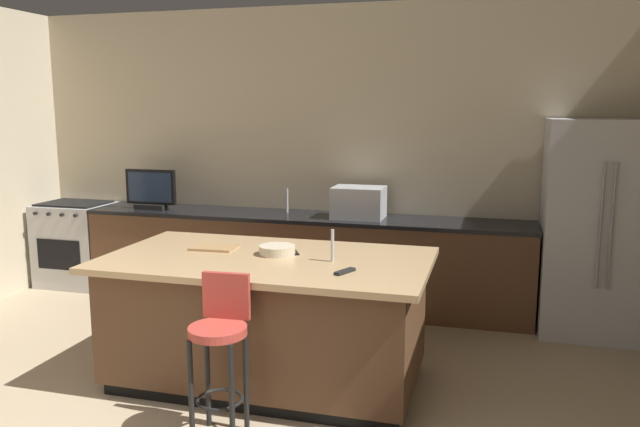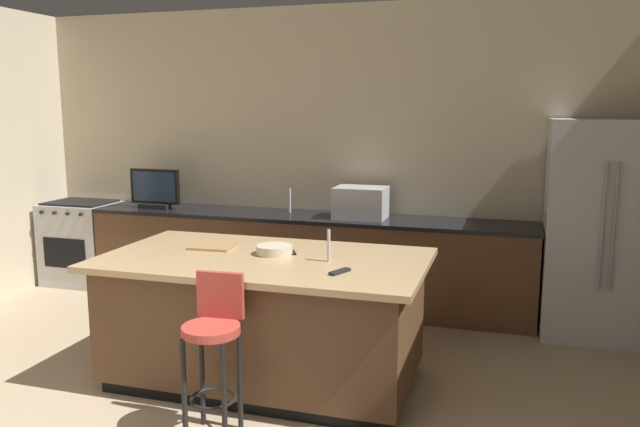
% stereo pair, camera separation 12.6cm
% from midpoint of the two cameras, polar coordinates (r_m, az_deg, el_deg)
% --- Properties ---
extents(wall_back, '(6.66, 0.12, 2.91)m').
position_cam_midpoint_polar(wall_back, '(6.36, -0.60, 5.38)').
color(wall_back, beige).
rests_on(wall_back, ground_plane).
extents(counter_back, '(4.39, 0.62, 0.89)m').
position_cam_midpoint_polar(counter_back, '(6.18, -2.25, -4.22)').
color(counter_back, brown).
rests_on(counter_back, ground_plane).
extents(kitchen_island, '(2.24, 1.26, 0.91)m').
position_cam_midpoint_polar(kitchen_island, '(4.49, -5.59, -9.47)').
color(kitchen_island, black).
rests_on(kitchen_island, ground_plane).
extents(refrigerator, '(0.89, 0.78, 1.83)m').
position_cam_midpoint_polar(refrigerator, '(5.78, 23.35, -1.23)').
color(refrigerator, '#B7BABF').
rests_on(refrigerator, ground_plane).
extents(range_oven, '(0.74, 0.63, 0.91)m').
position_cam_midpoint_polar(range_oven, '(7.37, -21.70, -2.58)').
color(range_oven, '#B7BABF').
rests_on(range_oven, ground_plane).
extents(microwave, '(0.48, 0.36, 0.30)m').
position_cam_midpoint_polar(microwave, '(5.92, 2.93, 1.01)').
color(microwave, '#B7BABF').
rests_on(microwave, counter_back).
extents(tv_monitor, '(0.55, 0.16, 0.41)m').
position_cam_midpoint_polar(tv_monitor, '(6.68, -15.64, 2.01)').
color(tv_monitor, black).
rests_on(tv_monitor, counter_back).
extents(sink_faucet_back, '(0.02, 0.02, 0.24)m').
position_cam_midpoint_polar(sink_faucet_back, '(6.22, -3.59, 1.16)').
color(sink_faucet_back, '#B2B2B7').
rests_on(sink_faucet_back, counter_back).
extents(sink_faucet_island, '(0.02, 0.02, 0.22)m').
position_cam_midpoint_polar(sink_faucet_island, '(4.20, 0.28, -2.93)').
color(sink_faucet_island, '#B2B2B7').
rests_on(sink_faucet_island, kitchen_island).
extents(bar_stool_center, '(0.34, 0.35, 0.97)m').
position_cam_midpoint_polar(bar_stool_center, '(3.78, -10.03, -11.47)').
color(bar_stool_center, '#B23D33').
rests_on(bar_stool_center, ground_plane).
extents(fruit_bowl, '(0.26, 0.26, 0.06)m').
position_cam_midpoint_polar(fruit_bowl, '(4.42, -4.73, -3.33)').
color(fruit_bowl, beige).
rests_on(fruit_bowl, kitchen_island).
extents(cell_phone, '(0.13, 0.17, 0.01)m').
position_cam_midpoint_polar(cell_phone, '(4.46, -3.30, -3.57)').
color(cell_phone, black).
rests_on(cell_phone, kitchen_island).
extents(tv_remote, '(0.11, 0.17, 0.02)m').
position_cam_midpoint_polar(tv_remote, '(3.93, 1.36, -5.29)').
color(tv_remote, black).
rests_on(tv_remote, kitchen_island).
extents(cutting_board, '(0.33, 0.27, 0.02)m').
position_cam_midpoint_polar(cutting_board, '(4.68, -10.33, -3.03)').
color(cutting_board, '#A87F51').
rests_on(cutting_board, kitchen_island).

